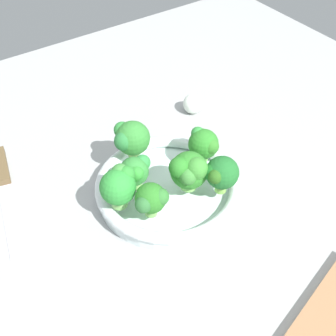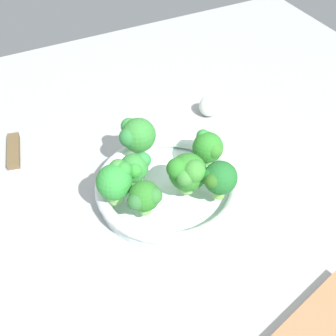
{
  "view_description": "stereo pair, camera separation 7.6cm",
  "coord_description": "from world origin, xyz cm",
  "px_view_note": "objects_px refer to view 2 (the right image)",
  "views": [
    {
      "loc": [
        -35.29,
        -42.47,
        59.12
      ],
      "look_at": [
        -3.9,
        3.1,
        6.75
      ],
      "focal_mm": 48.94,
      "sensor_mm": 36.0,
      "label": 1
    },
    {
      "loc": [
        -28.74,
        -46.35,
        59.12
      ],
      "look_at": [
        -3.9,
        3.1,
        6.75
      ],
      "focal_mm": 48.94,
      "sensor_mm": 36.0,
      "label": 2
    }
  ],
  "objects_px": {
    "broccoli_floret_1": "(218,178)",
    "broccoli_floret_6": "(136,135)",
    "broccoli_floret_2": "(208,147)",
    "broccoli_floret_3": "(187,172)",
    "bowl": "(168,188)",
    "garlic_bulb": "(209,106)",
    "knife": "(14,168)",
    "broccoli_floret_5": "(115,180)",
    "broccoli_floret_0": "(145,197)",
    "broccoli_floret_4": "(135,168)"
  },
  "relations": [
    {
      "from": "broccoli_floret_2",
      "to": "broccoli_floret_3",
      "type": "xyz_separation_m",
      "value": [
        -0.07,
        -0.04,
        0.0
      ]
    },
    {
      "from": "broccoli_floret_0",
      "to": "broccoli_floret_2",
      "type": "distance_m",
      "value": 0.16
    },
    {
      "from": "broccoli_floret_3",
      "to": "knife",
      "type": "height_order",
      "value": "broccoli_floret_3"
    },
    {
      "from": "broccoli_floret_1",
      "to": "broccoli_floret_6",
      "type": "xyz_separation_m",
      "value": [
        -0.07,
        0.16,
        -0.0
      ]
    },
    {
      "from": "broccoli_floret_0",
      "to": "broccoli_floret_1",
      "type": "height_order",
      "value": "broccoli_floret_1"
    },
    {
      "from": "broccoli_floret_2",
      "to": "broccoli_floret_6",
      "type": "distance_m",
      "value": 0.13
    },
    {
      "from": "broccoli_floret_1",
      "to": "broccoli_floret_4",
      "type": "xyz_separation_m",
      "value": [
        -0.11,
        0.09,
        -0.01
      ]
    },
    {
      "from": "broccoli_floret_0",
      "to": "broccoli_floret_6",
      "type": "distance_m",
      "value": 0.15
    },
    {
      "from": "broccoli_floret_2",
      "to": "broccoli_floret_3",
      "type": "relative_size",
      "value": 0.87
    },
    {
      "from": "broccoli_floret_2",
      "to": "broccoli_floret_4",
      "type": "distance_m",
      "value": 0.13
    },
    {
      "from": "broccoli_floret_5",
      "to": "broccoli_floret_6",
      "type": "xyz_separation_m",
      "value": [
        0.08,
        0.09,
        -0.0
      ]
    },
    {
      "from": "broccoli_floret_3",
      "to": "broccoli_floret_5",
      "type": "bearing_deg",
      "value": 163.45
    },
    {
      "from": "broccoli_floret_5",
      "to": "broccoli_floret_6",
      "type": "distance_m",
      "value": 0.12
    },
    {
      "from": "broccoli_floret_1",
      "to": "broccoli_floret_6",
      "type": "height_order",
      "value": "broccoli_floret_6"
    },
    {
      "from": "broccoli_floret_3",
      "to": "garlic_bulb",
      "type": "height_order",
      "value": "broccoli_floret_3"
    },
    {
      "from": "broccoli_floret_6",
      "to": "knife",
      "type": "height_order",
      "value": "broccoli_floret_6"
    },
    {
      "from": "broccoli_floret_3",
      "to": "broccoli_floret_4",
      "type": "xyz_separation_m",
      "value": [
        -0.07,
        0.05,
        -0.01
      ]
    },
    {
      "from": "broccoli_floret_0",
      "to": "broccoli_floret_5",
      "type": "xyz_separation_m",
      "value": [
        -0.03,
        0.05,
        0.01
      ]
    },
    {
      "from": "broccoli_floret_2",
      "to": "broccoli_floret_3",
      "type": "height_order",
      "value": "broccoli_floret_3"
    },
    {
      "from": "broccoli_floret_1",
      "to": "broccoli_floret_3",
      "type": "bearing_deg",
      "value": 136.54
    },
    {
      "from": "broccoli_floret_3",
      "to": "knife",
      "type": "distance_m",
      "value": 0.34
    },
    {
      "from": "broccoli_floret_1",
      "to": "broccoli_floret_6",
      "type": "relative_size",
      "value": 0.97
    },
    {
      "from": "broccoli_floret_0",
      "to": "garlic_bulb",
      "type": "height_order",
      "value": "broccoli_floret_0"
    },
    {
      "from": "knife",
      "to": "broccoli_floret_1",
      "type": "bearing_deg",
      "value": -42.02
    },
    {
      "from": "broccoli_floret_3",
      "to": "broccoli_floret_6",
      "type": "xyz_separation_m",
      "value": [
        -0.03,
        0.12,
        -0.0
      ]
    },
    {
      "from": "bowl",
      "to": "broccoli_floret_1",
      "type": "bearing_deg",
      "value": -50.8
    },
    {
      "from": "broccoli_floret_4",
      "to": "knife",
      "type": "height_order",
      "value": "broccoli_floret_4"
    },
    {
      "from": "broccoli_floret_2",
      "to": "garlic_bulb",
      "type": "relative_size",
      "value": 1.47
    },
    {
      "from": "bowl",
      "to": "broccoli_floret_0",
      "type": "bearing_deg",
      "value": -143.52
    },
    {
      "from": "broccoli_floret_1",
      "to": "broccoli_floret_3",
      "type": "xyz_separation_m",
      "value": [
        -0.04,
        0.04,
        0.0
      ]
    },
    {
      "from": "broccoli_floret_0",
      "to": "broccoli_floret_1",
      "type": "relative_size",
      "value": 0.87
    },
    {
      "from": "garlic_bulb",
      "to": "broccoli_floret_4",
      "type": "bearing_deg",
      "value": -146.87
    },
    {
      "from": "broccoli_floret_6",
      "to": "garlic_bulb",
      "type": "bearing_deg",
      "value": 22.5
    },
    {
      "from": "bowl",
      "to": "knife",
      "type": "distance_m",
      "value": 0.3
    },
    {
      "from": "broccoli_floret_0",
      "to": "knife",
      "type": "distance_m",
      "value": 0.29
    },
    {
      "from": "broccoli_floret_0",
      "to": "broccoli_floret_3",
      "type": "distance_m",
      "value": 0.08
    },
    {
      "from": "broccoli_floret_0",
      "to": "broccoli_floret_2",
      "type": "xyz_separation_m",
      "value": [
        0.15,
        0.06,
        0.0
      ]
    },
    {
      "from": "broccoli_floret_4",
      "to": "broccoli_floret_6",
      "type": "height_order",
      "value": "broccoli_floret_6"
    },
    {
      "from": "broccoli_floret_5",
      "to": "knife",
      "type": "bearing_deg",
      "value": 125.88
    },
    {
      "from": "bowl",
      "to": "garlic_bulb",
      "type": "xyz_separation_m",
      "value": [
        0.18,
        0.17,
        0.0
      ]
    },
    {
      "from": "garlic_bulb",
      "to": "broccoli_floret_6",
      "type": "bearing_deg",
      "value": -157.5
    },
    {
      "from": "broccoli_floret_1",
      "to": "broccoli_floret_2",
      "type": "relative_size",
      "value": 1.1
    },
    {
      "from": "broccoli_floret_6",
      "to": "broccoli_floret_3",
      "type": "bearing_deg",
      "value": -74.24
    },
    {
      "from": "broccoli_floret_1",
      "to": "broccoli_floret_6",
      "type": "bearing_deg",
      "value": 114.58
    },
    {
      "from": "knife",
      "to": "broccoli_floret_3",
      "type": "bearing_deg",
      "value": -41.79
    },
    {
      "from": "bowl",
      "to": "knife",
      "type": "bearing_deg",
      "value": 140.59
    },
    {
      "from": "bowl",
      "to": "broccoli_floret_6",
      "type": "distance_m",
      "value": 0.11
    },
    {
      "from": "broccoli_floret_5",
      "to": "knife",
      "type": "xyz_separation_m",
      "value": [
        -0.13,
        0.19,
        -0.07
      ]
    },
    {
      "from": "broccoli_floret_4",
      "to": "broccoli_floret_0",
      "type": "bearing_deg",
      "value": -101.17
    },
    {
      "from": "broccoli_floret_5",
      "to": "garlic_bulb",
      "type": "relative_size",
      "value": 1.65
    }
  ]
}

